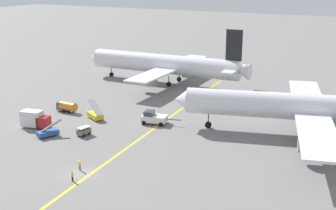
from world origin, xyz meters
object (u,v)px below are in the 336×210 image
object	(u,v)px
gse_belt_loader_portside	(48,132)
gse_catering_truck_tall	(35,119)
pushback_tug	(154,118)
airliner_at_gate_left	(165,64)
airliner_being_pushed	(302,108)
ground_crew_marshaller_foreground	(80,165)
gse_baggage_cart_near_cluster	(84,131)
gse_stair_truck_yellow	(95,114)
ground_crew_wing_walker_right	(72,176)
gse_fuel_bowser_stubby	(67,106)

from	to	relation	value
gse_belt_loader_portside	gse_catering_truck_tall	distance (m)	6.66
pushback_tug	gse_catering_truck_tall	distance (m)	24.23
airliner_at_gate_left	airliner_being_pushed	xyz separation A→B (m)	(43.99, -25.26, 0.11)
airliner_at_gate_left	airliner_being_pushed	world-z (taller)	airliner_being_pushed
airliner_being_pushed	gse_catering_truck_tall	world-z (taller)	airliner_being_pushed
airliner_at_gate_left	ground_crew_marshaller_foreground	distance (m)	61.28
gse_baggage_cart_near_cluster	ground_crew_marshaller_foreground	xyz separation A→B (m)	(9.60, -13.03, 0.03)
gse_stair_truck_yellow	ground_crew_wing_walker_right	xyz separation A→B (m)	(15.50, -26.01, -0.21)
gse_stair_truck_yellow	gse_fuel_bowser_stubby	xyz separation A→B (m)	(-8.88, 1.08, 0.31)
gse_fuel_bowser_stubby	ground_crew_wing_walker_right	size ratio (longest dim) A/B	3.16
gse_baggage_cart_near_cluster	gse_catering_truck_tall	world-z (taller)	gse_catering_truck_tall
pushback_tug	ground_crew_marshaller_foreground	world-z (taller)	pushback_tug
gse_belt_loader_portside	ground_crew_marshaller_foreground	size ratio (longest dim) A/B	2.94
gse_fuel_bowser_stubby	ground_crew_wing_walker_right	xyz separation A→B (m)	(24.38, -27.10, -0.52)
airliner_being_pushed	gse_baggage_cart_near_cluster	bearing A→B (deg)	-150.96
gse_belt_loader_portside	ground_crew_wing_walker_right	xyz separation A→B (m)	(16.84, -12.95, -0.01)
gse_stair_truck_yellow	gse_fuel_bowser_stubby	bearing A→B (deg)	173.06
gse_belt_loader_portside	gse_catering_truck_tall	xyz separation A→B (m)	(-5.99, 2.77, 0.93)
airliner_being_pushed	gse_catering_truck_tall	size ratio (longest dim) A/B	8.01
airliner_at_gate_left	gse_catering_truck_tall	bearing A→B (deg)	-95.61
pushback_tug	ground_crew_wing_walker_right	bearing A→B (deg)	-84.48
gse_catering_truck_tall	gse_belt_loader_portside	bearing A→B (deg)	-24.80
gse_catering_truck_tall	ground_crew_marshaller_foreground	distance (m)	24.42
pushback_tug	gse_stair_truck_yellow	distance (m)	13.11
airliner_at_gate_left	airliner_being_pushed	size ratio (longest dim) A/B	1.01
gse_fuel_bowser_stubby	gse_catering_truck_tall	bearing A→B (deg)	-82.24
airliner_being_pushed	ground_crew_marshaller_foreground	world-z (taller)	airliner_being_pushed
airliner_being_pushed	gse_belt_loader_portside	bearing A→B (deg)	-150.30
airliner_being_pushed	ground_crew_wing_walker_right	distance (m)	45.52
airliner_at_gate_left	gse_belt_loader_portside	size ratio (longest dim) A/B	10.06
pushback_tug	gse_stair_truck_yellow	bearing A→B (deg)	-164.99
airliner_at_gate_left	gse_catering_truck_tall	xyz separation A→B (m)	(-4.59, -46.79, -3.64)
gse_fuel_bowser_stubby	gse_baggage_cart_near_cluster	bearing A→B (deg)	-38.14
gse_baggage_cart_near_cluster	gse_stair_truck_yellow	world-z (taller)	gse_stair_truck_yellow
airliner_being_pushed	gse_baggage_cart_near_cluster	world-z (taller)	airliner_being_pushed
pushback_tug	gse_belt_loader_portside	world-z (taller)	gse_belt_loader_portside
pushback_tug	gse_baggage_cart_near_cluster	bearing A→B (deg)	-123.37
pushback_tug	ground_crew_wing_walker_right	xyz separation A→B (m)	(2.84, -29.41, -0.45)
gse_stair_truck_yellow	gse_belt_loader_portside	bearing A→B (deg)	-95.87
airliner_being_pushed	ground_crew_marshaller_foreground	distance (m)	43.52
pushback_tug	gse_belt_loader_portside	xyz separation A→B (m)	(-14.00, -16.46, -0.44)
pushback_tug	ground_crew_marshaller_foreground	distance (m)	25.74
gse_baggage_cart_near_cluster	airliner_being_pushed	bearing A→B (deg)	29.04
ground_crew_wing_walker_right	gse_baggage_cart_near_cluster	bearing A→B (deg)	123.76
airliner_at_gate_left	gse_baggage_cart_near_cluster	size ratio (longest dim) A/B	17.08
pushback_tug	gse_baggage_cart_near_cluster	distance (m)	15.18
gse_stair_truck_yellow	ground_crew_marshaller_foreground	size ratio (longest dim) A/B	2.88
gse_catering_truck_tall	ground_crew_wing_walker_right	size ratio (longest dim) A/B	3.94
airliner_at_gate_left	pushback_tug	bearing A→B (deg)	-65.06
airliner_at_gate_left	gse_catering_truck_tall	world-z (taller)	airliner_at_gate_left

